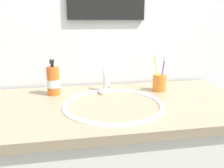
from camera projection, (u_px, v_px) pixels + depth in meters
tiled_wall_back at (106, 19)px, 1.32m from camera, size 2.44×0.04×2.40m
sink_basin at (113, 115)px, 1.05m from camera, size 0.46×0.46×0.13m
faucet at (106, 80)px, 1.23m from camera, size 0.02×0.15×0.12m
toothbrush_cup at (159, 83)px, 1.24m from camera, size 0.07×0.07×0.09m
toothbrush_purple at (163, 72)px, 1.19m from camera, size 0.02×0.04×0.19m
toothbrush_yellow at (156, 68)px, 1.26m from camera, size 0.02×0.06×0.20m
soap_dispenser at (53, 81)px, 1.17m from camera, size 0.07×0.07×0.18m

